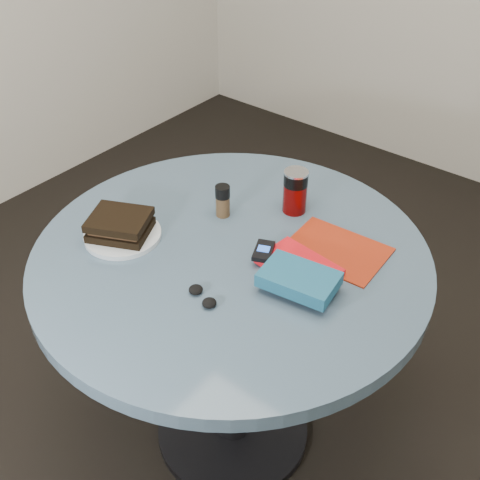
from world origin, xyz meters
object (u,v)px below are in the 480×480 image
Objects in this scene: table at (231,299)px; mp3_player at (264,251)px; magazine at (336,250)px; red_book at (299,266)px; pepper_grinder at (223,201)px; headphones at (202,296)px; sandwich at (120,225)px; novel at (299,279)px; plate at (123,235)px; soda_can at (295,191)px.

mp3_player is at bearing 17.67° from table.
magazine is 0.12m from red_book.
pepper_grinder reaches higher than red_book.
red_book reaches higher than headphones.
novel is at bearing 13.32° from sandwich.
magazine is 2.57× the size of headphones.
pepper_grinder is at bearing 59.67° from plate.
table is 5.83× the size of novel.
red_book reaches higher than plate.
headphones is at bearing -84.56° from soda_can.
sandwich is at bearing -153.50° from table.
mp3_player is (0.06, -0.22, -0.04)m from soda_can.
plate is at bearing -150.65° from magazine.
headphones is at bearing -70.77° from table.
pepper_grinder is 0.53× the size of novel.
red_book is 2.11× the size of mp3_player.
table is 5.43× the size of red_book.
headphones is (-0.15, -0.16, -0.03)m from novel.
novel reaches higher than mp3_player.
soda_can is 0.67× the size of red_book.
pepper_grinder is (0.14, 0.24, 0.01)m from sandwich.
plate is 0.32m from headphones.
magazine is at bearing -23.94° from soda_can.
sandwich is at bearing -174.97° from novel.
pepper_grinder is 0.38× the size of magazine.
soda_can is at bearing 134.03° from red_book.
soda_can is at bearing 152.89° from magazine.
plate is 1.16× the size of novel.
red_book is (0.15, -0.20, -0.05)m from soda_can.
pepper_grinder is 0.22m from mp3_player.
pepper_grinder is 0.30m from red_book.
red_book is 0.09m from mp3_player.
sandwich is at bearing -155.53° from mp3_player.
magazine is (0.32, 0.06, -0.04)m from pepper_grinder.
novel reaches higher than plate.
soda_can is at bearing 117.95° from novel.
headphones is at bearing -58.02° from pepper_grinder.
magazine is at bearing 9.98° from pepper_grinder.
red_book is at bearing 63.09° from headphones.
novel reaches higher than headphones.
table is at bearing -43.25° from pepper_grinder.
soda_can reaches higher than red_book.
sandwich is (-0.00, -0.00, 0.03)m from plate.
red_book is 1.96× the size of headphones.
novel is 1.97× the size of mp3_player.
magazine is (0.21, 0.17, 0.17)m from table.
novel reaches higher than magazine.
novel is (0.33, -0.13, -0.01)m from pepper_grinder.
magazine is at bearing 48.87° from mp3_player.
pepper_grinder reaches higher than plate.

